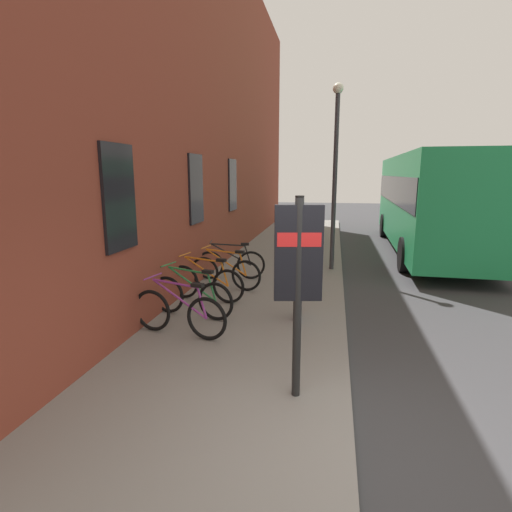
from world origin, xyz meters
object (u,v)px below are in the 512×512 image
object	(u,v)px
city_bus	(430,198)
pedestrian_by_facade	(298,269)
bicycle_nearest_sign	(225,272)
transit_info_sign	(298,267)
bicycle_far_end	(231,264)
bicycle_leaning_wall	(206,283)
bicycle_end_of_row	(191,296)
street_lamp	(335,162)
bicycle_beside_lamp	(179,313)

from	to	relation	value
city_bus	pedestrian_by_facade	xyz separation A→B (m)	(-8.07, 3.89, -0.85)
bicycle_nearest_sign	transit_info_sign	bearing A→B (deg)	-154.70
bicycle_nearest_sign	bicycle_far_end	distance (m)	0.90
bicycle_leaning_wall	city_bus	distance (m)	9.48
bicycle_far_end	city_bus	size ratio (longest dim) A/B	0.17
bicycle_end_of_row	bicycle_nearest_sign	size ratio (longest dim) A/B	0.99
bicycle_nearest_sign	pedestrian_by_facade	size ratio (longest dim) A/B	1.13
street_lamp	bicycle_beside_lamp	bearing A→B (deg)	155.52
city_bus	pedestrian_by_facade	size ratio (longest dim) A/B	6.81
pedestrian_by_facade	city_bus	bearing A→B (deg)	-25.76
bicycle_far_end	pedestrian_by_facade	xyz separation A→B (m)	(-2.61, -1.92, 0.56)
bicycle_end_of_row	city_bus	bearing A→B (deg)	-35.20
bicycle_far_end	street_lamp	distance (m)	3.93
city_bus	pedestrian_by_facade	distance (m)	9.00
bicycle_far_end	street_lamp	size ratio (longest dim) A/B	0.35
bicycle_leaning_wall	city_bus	xyz separation A→B (m)	(7.30, -5.88, 1.41)
bicycle_far_end	bicycle_end_of_row	bearing A→B (deg)	179.36
bicycle_end_of_row	pedestrian_by_facade	size ratio (longest dim) A/B	1.12
bicycle_beside_lamp	transit_info_sign	xyz separation A→B (m)	(-1.49, -2.07, 1.21)
bicycle_end_of_row	street_lamp	size ratio (longest dim) A/B	0.35
bicycle_nearest_sign	street_lamp	xyz separation A→B (m)	(2.52, -2.41, 2.55)
bicycle_end_of_row	bicycle_nearest_sign	distance (m)	1.93
pedestrian_by_facade	transit_info_sign	bearing A→B (deg)	-175.01
bicycle_nearest_sign	city_bus	world-z (taller)	city_bus
bicycle_far_end	transit_info_sign	world-z (taller)	transit_info_sign
pedestrian_by_facade	bicycle_end_of_row	bearing A→B (deg)	96.26
bicycle_end_of_row	bicycle_far_end	bearing A→B (deg)	-0.64
bicycle_beside_lamp	city_bus	bearing A→B (deg)	-31.97
bicycle_far_end	pedestrian_by_facade	world-z (taller)	pedestrian_by_facade
bicycle_end_of_row	bicycle_far_end	distance (m)	2.82
bicycle_leaning_wall	pedestrian_by_facade	xyz separation A→B (m)	(-0.77, -1.98, 0.56)
bicycle_end_of_row	bicycle_beside_lamp	bearing A→B (deg)	-173.03
bicycle_leaning_wall	bicycle_nearest_sign	bearing A→B (deg)	-10.33
transit_info_sign	city_bus	size ratio (longest dim) A/B	0.23
bicycle_beside_lamp	bicycle_far_end	size ratio (longest dim) A/B	1.00
bicycle_beside_lamp	transit_info_sign	world-z (taller)	transit_info_sign
bicycle_end_of_row	bicycle_nearest_sign	bearing A→B (deg)	-4.06
street_lamp	bicycle_leaning_wall	bearing A→B (deg)	143.26
pedestrian_by_facade	street_lamp	bearing A→B (deg)	-8.00
bicycle_nearest_sign	bicycle_far_end	world-z (taller)	same
bicycle_end_of_row	transit_info_sign	size ratio (longest dim) A/B	0.72
bicycle_leaning_wall	pedestrian_by_facade	bearing A→B (deg)	-111.29
bicycle_nearest_sign	bicycle_beside_lamp	bearing A→B (deg)	179.47
bicycle_far_end	pedestrian_by_facade	size ratio (longest dim) A/B	1.13
bicycle_beside_lamp	street_lamp	xyz separation A→B (m)	(5.35, -2.43, 2.55)
transit_info_sign	bicycle_far_end	bearing A→B (deg)	22.37
bicycle_leaning_wall	bicycle_far_end	world-z (taller)	same
pedestrian_by_facade	street_lamp	size ratio (longest dim) A/B	0.31
bicycle_beside_lamp	bicycle_end_of_row	size ratio (longest dim) A/B	1.00
bicycle_nearest_sign	street_lamp	bearing A→B (deg)	-43.73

